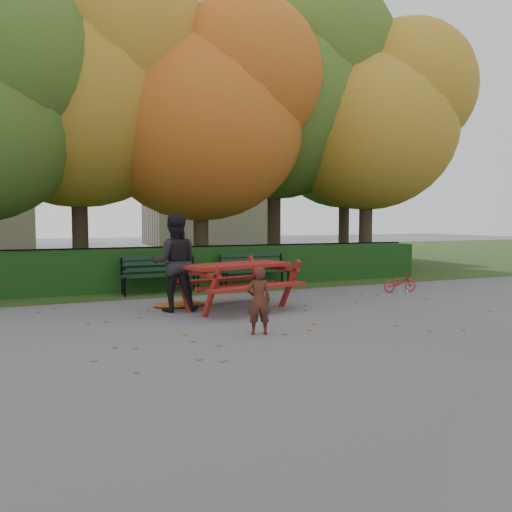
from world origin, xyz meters
name	(u,v)px	position (x,y,z in m)	size (l,w,h in m)	color
ground	(279,316)	(0.00, 0.00, 0.00)	(90.00, 90.00, 0.00)	slate
grass_strip	(136,260)	(0.00, 14.00, 0.01)	(90.00, 90.00, 0.00)	#1C3614
building_right	(209,163)	(8.00, 28.00, 6.00)	(9.00, 6.00, 12.00)	#B8AE93
hedge	(202,267)	(0.00, 4.50, 0.50)	(13.00, 0.90, 1.00)	black
iron_fence	(194,263)	(0.00, 5.30, 0.54)	(14.00, 0.04, 1.02)	black
tree_b	(91,86)	(-2.44, 6.75, 5.40)	(6.72, 6.40, 8.79)	#2D2219
tree_c	(214,112)	(0.83, 5.96, 4.82)	(6.30, 6.00, 8.00)	#2D2219
tree_d	(288,92)	(3.88, 7.23, 5.98)	(7.14, 6.80, 9.58)	#2D2219
tree_e	(380,118)	(6.52, 5.77, 5.08)	(6.09, 5.80, 8.16)	#2D2219
tree_g	(355,133)	(8.33, 9.76, 5.37)	(6.30, 6.00, 8.55)	#2D2219
bench_left	(160,271)	(-1.30, 3.70, 0.52)	(1.80, 0.57, 0.88)	black
bench_right	(253,267)	(1.10, 3.70, 0.52)	(1.80, 0.57, 0.88)	black
picnic_table	(237,274)	(-0.43, 0.97, 0.69)	(2.41, 2.11, 1.01)	maroon
leaf_pile	(179,304)	(-1.34, 1.78, 0.04)	(1.04, 0.72, 0.07)	brown
leaf_scatter	(272,313)	(0.00, 0.30, 0.01)	(9.00, 5.70, 0.01)	brown
child	(259,301)	(-0.91, -1.14, 0.51)	(0.37, 0.24, 1.02)	#451F16
adult	(175,263)	(-1.56, 1.28, 0.91)	(0.89, 0.69, 1.83)	black
bicycle	(400,283)	(3.99, 1.58, 0.22)	(0.30, 0.85, 0.45)	red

